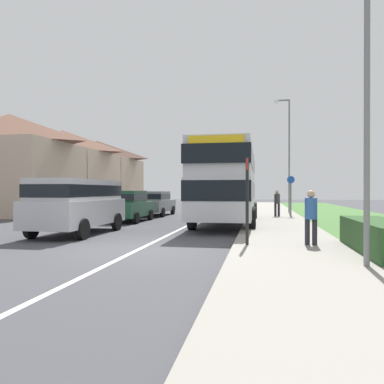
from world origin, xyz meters
TOP-DOWN VIEW (x-y plane):
  - ground_plane at (0.00, 0.00)m, footprint 120.00×120.00m
  - lane_marking_centre at (0.00, 8.00)m, footprint 0.14×60.00m
  - pavement_near_side at (4.20, 6.00)m, footprint 3.20×68.00m
  - roadside_hedge at (6.30, -0.02)m, footprint 1.10×3.96m
  - double_decker_bus at (1.80, 8.17)m, footprint 2.80×9.82m
  - parked_van_silver at (-3.46, 3.19)m, footprint 2.11×4.90m
  - parked_car_dark_green at (-3.57, 8.89)m, footprint 1.95×4.00m
  - parked_car_grey at (-3.47, 13.84)m, footprint 1.94×4.50m
  - pedestrian_at_stop at (4.78, 0.96)m, footprint 0.34×0.34m
  - pedestrian_walking_away at (4.38, 13.10)m, footprint 0.34×0.34m
  - bus_stop_sign at (3.00, 0.68)m, footprint 0.09×0.52m
  - cycle_route_sign at (5.18, 12.99)m, footprint 0.44×0.08m
  - street_lamp_near at (5.40, -1.92)m, footprint 1.14×0.20m
  - street_lamp_mid at (5.33, 17.60)m, footprint 1.14×0.20m
  - house_terrace_far_side at (-13.31, 19.58)m, footprint 7.94×20.68m

SIDE VIEW (x-z plane):
  - ground_plane at x=0.00m, z-range 0.00..0.00m
  - lane_marking_centre at x=0.00m, z-range 0.00..0.01m
  - pavement_near_side at x=4.20m, z-range 0.00..0.12m
  - roadside_hedge at x=6.30m, z-range 0.00..0.90m
  - parked_car_grey at x=-3.47m, z-range 0.09..1.69m
  - parked_car_dark_green at x=-3.57m, z-range 0.08..1.73m
  - pedestrian_at_stop at x=4.78m, z-range 0.14..1.81m
  - pedestrian_walking_away at x=4.38m, z-range 0.14..1.81m
  - parked_van_silver at x=-3.46m, z-range 0.21..2.28m
  - cycle_route_sign at x=5.18m, z-range 0.17..2.69m
  - bus_stop_sign at x=3.00m, z-range 0.24..2.84m
  - double_decker_bus at x=1.80m, z-range 0.29..3.99m
  - house_terrace_far_side at x=-13.31m, z-range 0.00..6.82m
  - street_lamp_mid at x=5.33m, z-range 0.56..8.74m
  - street_lamp_near at x=5.40m, z-range 0.56..8.82m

